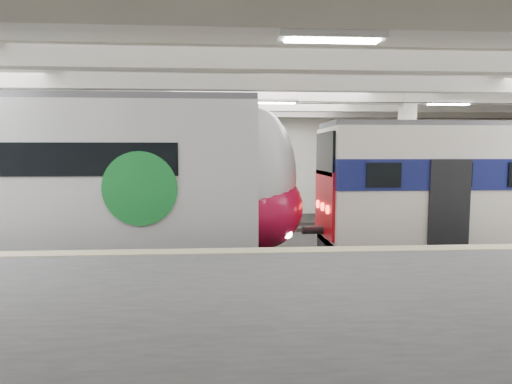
{
  "coord_description": "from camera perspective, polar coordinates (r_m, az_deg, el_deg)",
  "views": [
    {
      "loc": [
        -1.54,
        -12.39,
        3.24
      ],
      "look_at": [
        -0.67,
        1.0,
        2.0
      ],
      "focal_mm": 30.0,
      "sensor_mm": 36.0,
      "label": 1
    }
  ],
  "objects": [
    {
      "name": "station_hall",
      "position": [
        10.77,
        4.56,
        5.29
      ],
      "size": [
        36.0,
        24.0,
        5.75
      ],
      "color": "black",
      "rests_on": "ground"
    },
    {
      "name": "modern_emu",
      "position": [
        13.28,
        -24.38,
        0.96
      ],
      "size": [
        15.0,
        3.1,
        4.78
      ],
      "color": "silver",
      "rests_on": "ground"
    },
    {
      "name": "far_train",
      "position": [
        19.05,
        -23.5,
        1.53
      ],
      "size": [
        12.82,
        2.69,
        4.14
      ],
      "rotation": [
        0.0,
        0.0,
        0.01
      ],
      "color": "silver",
      "rests_on": "ground"
    }
  ]
}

